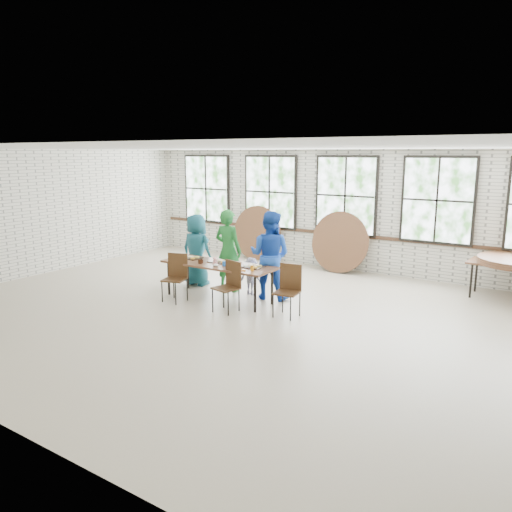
{
  "coord_description": "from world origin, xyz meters",
  "views": [
    {
      "loc": [
        4.95,
        -7.11,
        2.91
      ],
      "look_at": [
        0.0,
        0.4,
        1.05
      ],
      "focal_mm": 35.0,
      "sensor_mm": 36.0,
      "label": 1
    }
  ],
  "objects": [
    {
      "name": "toddler",
      "position": [
        -0.69,
        1.25,
        0.39
      ],
      "size": [
        0.52,
        0.31,
        0.79
      ],
      "primitive_type": "imported",
      "rotation": [
        0.0,
        0.0,
        3.18
      ],
      "color": "#191136",
      "rests_on": "ground"
    },
    {
      "name": "adult_green",
      "position": [
        -1.27,
        1.25,
        0.88
      ],
      "size": [
        0.64,
        0.43,
        1.76
      ],
      "primitive_type": "imported",
      "rotation": [
        0.0,
        0.0,
        3.15
      ],
      "color": "#1E702B",
      "rests_on": "ground"
    },
    {
      "name": "dining_table",
      "position": [
        -1.04,
        0.6,
        0.69
      ],
      "size": [
        2.41,
        0.83,
        0.74
      ],
      "rotation": [
        0.0,
        0.0,
        0.01
      ],
      "color": "brown",
      "rests_on": "ground"
    },
    {
      "name": "adult_blue",
      "position": [
        -0.23,
        1.25,
        0.89
      ],
      "size": [
        0.97,
        0.81,
        1.79
      ],
      "primitive_type": "imported",
      "rotation": [
        0.0,
        0.0,
        3.3
      ],
      "color": "#1A49B6",
      "rests_on": "ground"
    },
    {
      "name": "adult_teal",
      "position": [
        -2.15,
        1.25,
        0.8
      ],
      "size": [
        0.79,
        0.52,
        1.6
      ],
      "primitive_type": "imported",
      "rotation": [
        0.0,
        0.0,
        3.16
      ],
      "color": "#1C556A",
      "rests_on": "ground"
    },
    {
      "name": "chair_near_right",
      "position": [
        -0.41,
        0.13,
        0.56
      ],
      "size": [
        0.5,
        0.49,
        0.95
      ],
      "rotation": [
        0.0,
        0.0,
        -0.23
      ],
      "color": "#462C17",
      "rests_on": "ground"
    },
    {
      "name": "chair_spare",
      "position": [
        0.65,
        0.49,
        0.56
      ],
      "size": [
        0.47,
        0.46,
        0.95
      ],
      "rotation": [
        0.0,
        0.0,
        0.13
      ],
      "color": "#462C17",
      "rests_on": "ground"
    },
    {
      "name": "tabletop_clutter",
      "position": [
        -0.91,
        0.59,
        0.77
      ],
      "size": [
        1.98,
        0.59,
        0.11
      ],
      "color": "black",
      "rests_on": "dining_table"
    },
    {
      "name": "room",
      "position": [
        0.0,
        4.44,
        1.83
      ],
      "size": [
        12.0,
        12.0,
        12.0
      ],
      "color": "#B1A28D",
      "rests_on": "ground"
    },
    {
      "name": "round_tops_leaning",
      "position": [
        -0.85,
        4.23,
        0.73
      ],
      "size": [
        4.02,
        0.4,
        1.5
      ],
      "color": "brown",
      "rests_on": "ground"
    },
    {
      "name": "chair_near_left",
      "position": [
        -1.7,
        0.09,
        0.56
      ],
      "size": [
        0.52,
        0.51,
        0.95
      ],
      "rotation": [
        0.0,
        0.0,
        0.3
      ],
      "color": "#462C17",
      "rests_on": "ground"
    }
  ]
}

